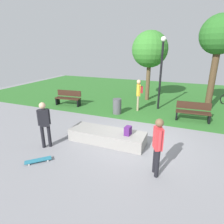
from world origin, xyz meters
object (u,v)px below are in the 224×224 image
Objects in this scene: backpack_on_ledge at (128,131)px; skateboard_by_ledge at (38,160)px; skater_performing_trick at (158,143)px; skater_watching at (44,122)px; park_bench_by_oak at (193,111)px; concrete_ledge at (107,136)px; park_bench_near_path at (68,98)px; trash_bin at (117,106)px; lamp_post at (161,66)px; tree_leaning_ash at (220,37)px; pedestrian_with_backpack at (139,92)px; tree_slender_maple at (150,50)px.

backpack_on_ledge reaches higher than skateboard_by_ledge.
skater_performing_trick is 1.01× the size of skater_watching.
skater_watching is at bearing -135.38° from park_bench_by_oak.
skater_performing_trick reaches higher than skateboard_by_ledge.
concrete_ledge is 4.07× the size of skateboard_by_ledge.
skateboard_by_ledge is at bearing -64.26° from park_bench_near_path.
backpack_on_ledge is 0.20× the size of park_bench_near_path.
backpack_on_ledge is 0.38× the size of trash_bin.
skater_performing_trick is 6.44m from lamp_post.
tree_leaning_ash reaches higher than trash_bin.
skater_watching reaches higher than park_bench_near_path.
park_bench_near_path is at bearing 115.74° from skateboard_by_ledge.
backpack_on_ledge is 0.19× the size of skater_performing_trick.
backpack_on_ledge is 0.45× the size of skateboard_by_ledge.
skater_watching is at bearing 178.65° from skater_performing_trick.
skater_watching is 5.75m from pedestrian_with_backpack.
backpack_on_ledge is 7.28m from tree_slender_maple.
skater_performing_trick is 7.82m from tree_leaning_ash.
skater_watching is 9.44m from tree_leaning_ash.
pedestrian_with_backpack is at bearing 75.85° from skateboard_by_ledge.
pedestrian_with_backpack reaches higher than park_bench_by_oak.
park_bench_near_path is (-4.19, 3.56, 0.26)m from concrete_ledge.
skater_performing_trick reaches higher than skater_watching.
skateboard_by_ledge is at bearing -65.98° from skater_watching.
park_bench_by_oak is 4.14m from tree_leaning_ash.
park_bench_by_oak is at bearing -11.31° from pedestrian_with_backpack.
tree_leaning_ash is at bearing 68.97° from park_bench_by_oak.
skater_performing_trick is at bearing -57.39° from trash_bin.
trash_bin is (3.40, -0.38, -0.06)m from park_bench_near_path.
trash_bin is at bearing -6.43° from park_bench_near_path.
tree_slender_maple is at bearing 103.85° from skater_performing_trick.
skater_watching reaches higher than park_bench_by_oak.
skater_watching is 0.38× the size of tree_slender_maple.
park_bench_near_path reaches higher than skateboard_by_ledge.
park_bench_by_oak is (0.95, 4.91, -0.51)m from skater_performing_trick.
park_bench_near_path is 7.20m from park_bench_by_oak.
skateboard_by_ledge is 5.31m from trash_bin.
park_bench_near_path is 0.32× the size of tree_leaning_ash.
skater_performing_trick is 2.39× the size of skateboard_by_ledge.
trash_bin reaches higher than backpack_on_ledge.
skater_watching is (-1.87, -1.19, 0.76)m from concrete_ledge.
skater_performing_trick is at bearing -100.99° from park_bench_by_oak.
park_bench_by_oak is 3.01m from lamp_post.
concrete_ledge is 4.72m from park_bench_by_oak.
trash_bin reaches higher than skateboard_by_ledge.
backpack_on_ledge is 2.96m from skater_watching.
skateboard_by_ledge is (-2.30, -2.06, -0.54)m from backpack_on_ledge.
park_bench_by_oak reaches higher than trash_bin.
park_bench_near_path is 0.41× the size of lamp_post.
tree_slender_maple is 4.64m from trash_bin.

